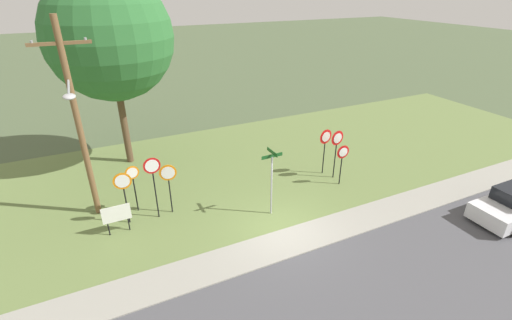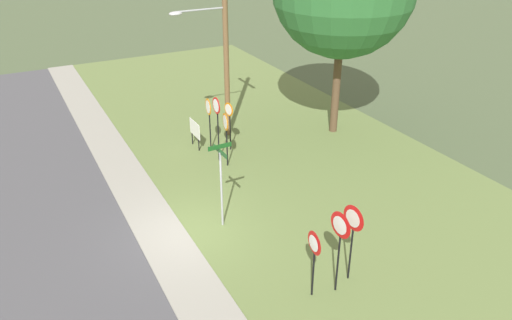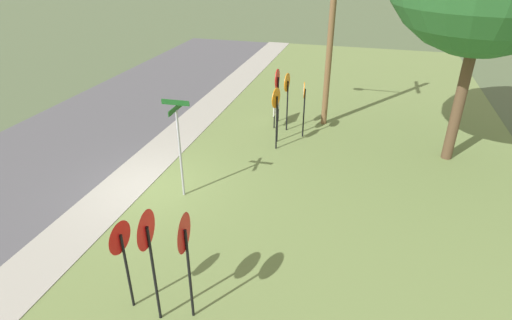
{
  "view_description": "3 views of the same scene",
  "coord_description": "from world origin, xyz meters",
  "px_view_note": "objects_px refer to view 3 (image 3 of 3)",
  "views": [
    {
      "loc": [
        -6.06,
        -10.25,
        9.08
      ],
      "look_at": [
        0.55,
        3.58,
        1.52
      ],
      "focal_mm": 25.13,
      "sensor_mm": 36.0,
      "label": 1
    },
    {
      "loc": [
        13.17,
        -4.3,
        9.73
      ],
      "look_at": [
        -0.71,
        2.98,
        1.71
      ],
      "focal_mm": 34.92,
      "sensor_mm": 36.0,
      "label": 2
    },
    {
      "loc": [
        9.79,
        6.22,
        6.79
      ],
      "look_at": [
        0.26,
        3.55,
        1.6
      ],
      "focal_mm": 28.89,
      "sensor_mm": 36.0,
      "label": 3
    }
  ],
  "objects_px": {
    "stop_sign_near_left": "(287,90)",
    "stop_sign_near_right": "(304,99)",
    "yield_sign_near_left": "(121,247)",
    "stop_sign_far_left": "(277,90)",
    "yield_sign_near_right": "(185,243)",
    "street_name_post": "(179,141)",
    "stop_sign_far_center": "(276,105)",
    "notice_board": "(277,106)",
    "yield_sign_far_left": "(148,242)",
    "utility_pole": "(327,15)"
  },
  "relations": [
    {
      "from": "stop_sign_far_left",
      "to": "notice_board",
      "type": "height_order",
      "value": "stop_sign_far_left"
    },
    {
      "from": "stop_sign_near_left",
      "to": "yield_sign_near_right",
      "type": "bearing_deg",
      "value": 5.78
    },
    {
      "from": "street_name_post",
      "to": "stop_sign_far_center",
      "type": "bearing_deg",
      "value": 151.77
    },
    {
      "from": "stop_sign_near_left",
      "to": "utility_pole",
      "type": "xyz_separation_m",
      "value": [
        -1.12,
        1.22,
        2.69
      ]
    },
    {
      "from": "yield_sign_near_right",
      "to": "street_name_post",
      "type": "bearing_deg",
      "value": -160.53
    },
    {
      "from": "notice_board",
      "to": "stop_sign_far_left",
      "type": "bearing_deg",
      "value": 12.64
    },
    {
      "from": "stop_sign_near_left",
      "to": "stop_sign_far_left",
      "type": "xyz_separation_m",
      "value": [
        1.19,
        -0.12,
        0.33
      ]
    },
    {
      "from": "stop_sign_near_left",
      "to": "notice_board",
      "type": "bearing_deg",
      "value": -126.93
    },
    {
      "from": "yield_sign_far_left",
      "to": "stop_sign_near_left",
      "type": "bearing_deg",
      "value": 171.71
    },
    {
      "from": "yield_sign_near_right",
      "to": "notice_board",
      "type": "height_order",
      "value": "yield_sign_near_right"
    },
    {
      "from": "stop_sign_near_left",
      "to": "yield_sign_near_right",
      "type": "xyz_separation_m",
      "value": [
        9.87,
        0.13,
        0.13
      ]
    },
    {
      "from": "stop_sign_near_left",
      "to": "yield_sign_far_left",
      "type": "relative_size",
      "value": 0.91
    },
    {
      "from": "utility_pole",
      "to": "notice_board",
      "type": "distance_m",
      "value": 4.03
    },
    {
      "from": "yield_sign_near_left",
      "to": "utility_pole",
      "type": "bearing_deg",
      "value": 171.07
    },
    {
      "from": "stop_sign_far_center",
      "to": "yield_sign_far_left",
      "type": "relative_size",
      "value": 0.9
    },
    {
      "from": "stop_sign_far_center",
      "to": "street_name_post",
      "type": "bearing_deg",
      "value": -17.2
    },
    {
      "from": "notice_board",
      "to": "yield_sign_far_left",
      "type": "bearing_deg",
      "value": -0.49
    },
    {
      "from": "stop_sign_near_right",
      "to": "yield_sign_near_left",
      "type": "distance_m",
      "value": 9.69
    },
    {
      "from": "stop_sign_near_right",
      "to": "stop_sign_far_left",
      "type": "distance_m",
      "value": 1.24
    },
    {
      "from": "street_name_post",
      "to": "notice_board",
      "type": "xyz_separation_m",
      "value": [
        -6.14,
        1.44,
        -0.96
      ]
    },
    {
      "from": "utility_pole",
      "to": "stop_sign_far_left",
      "type": "bearing_deg",
      "value": -30.13
    },
    {
      "from": "stop_sign_far_center",
      "to": "notice_board",
      "type": "bearing_deg",
      "value": -158.3
    },
    {
      "from": "street_name_post",
      "to": "stop_sign_far_left",
      "type": "bearing_deg",
      "value": 156.14
    },
    {
      "from": "stop_sign_near_right",
      "to": "stop_sign_far_left",
      "type": "bearing_deg",
      "value": -60.22
    },
    {
      "from": "yield_sign_near_left",
      "to": "notice_board",
      "type": "height_order",
      "value": "yield_sign_near_left"
    },
    {
      "from": "stop_sign_near_right",
      "to": "stop_sign_far_center",
      "type": "distance_m",
      "value": 1.55
    },
    {
      "from": "yield_sign_near_left",
      "to": "notice_board",
      "type": "relative_size",
      "value": 1.69
    },
    {
      "from": "utility_pole",
      "to": "yield_sign_near_right",
      "type": "bearing_deg",
      "value": -5.68
    },
    {
      "from": "street_name_post",
      "to": "notice_board",
      "type": "distance_m",
      "value": 6.38
    },
    {
      "from": "stop_sign_far_left",
      "to": "yield_sign_near_right",
      "type": "bearing_deg",
      "value": 1.91
    },
    {
      "from": "stop_sign_near_left",
      "to": "stop_sign_near_right",
      "type": "xyz_separation_m",
      "value": [
        0.47,
        0.76,
        -0.15
      ]
    },
    {
      "from": "stop_sign_far_center",
      "to": "yield_sign_near_right",
      "type": "distance_m",
      "value": 8.07
    },
    {
      "from": "stop_sign_near_left",
      "to": "stop_sign_near_right",
      "type": "height_order",
      "value": "stop_sign_near_left"
    },
    {
      "from": "stop_sign_near_left",
      "to": "stop_sign_near_right",
      "type": "distance_m",
      "value": 0.9
    },
    {
      "from": "stop_sign_far_left",
      "to": "stop_sign_far_center",
      "type": "bearing_deg",
      "value": 10.03
    },
    {
      "from": "street_name_post",
      "to": "utility_pole",
      "type": "height_order",
      "value": "utility_pole"
    },
    {
      "from": "yield_sign_far_left",
      "to": "street_name_post",
      "type": "distance_m",
      "value": 4.67
    },
    {
      "from": "stop_sign_near_left",
      "to": "yield_sign_near_right",
      "type": "height_order",
      "value": "yield_sign_near_right"
    },
    {
      "from": "utility_pole",
      "to": "notice_board",
      "type": "xyz_separation_m",
      "value": [
        0.66,
        -1.73,
        -3.58
      ]
    },
    {
      "from": "stop_sign_near_right",
      "to": "yield_sign_near_right",
      "type": "height_order",
      "value": "yield_sign_near_right"
    },
    {
      "from": "stop_sign_far_center",
      "to": "yield_sign_near_right",
      "type": "relative_size",
      "value": 0.94
    },
    {
      "from": "stop_sign_near_right",
      "to": "stop_sign_far_left",
      "type": "xyz_separation_m",
      "value": [
        0.73,
        -0.88,
        0.48
      ]
    },
    {
      "from": "stop_sign_far_center",
      "to": "yield_sign_near_left",
      "type": "distance_m",
      "value": 8.24
    },
    {
      "from": "yield_sign_near_right",
      "to": "utility_pole",
      "type": "distance_m",
      "value": 11.34
    },
    {
      "from": "notice_board",
      "to": "utility_pole",
      "type": "bearing_deg",
      "value": 110.33
    },
    {
      "from": "stop_sign_near_right",
      "to": "street_name_post",
      "type": "height_order",
      "value": "street_name_post"
    },
    {
      "from": "stop_sign_near_right",
      "to": "utility_pole",
      "type": "bearing_deg",
      "value": 153.87
    },
    {
      "from": "stop_sign_far_left",
      "to": "yield_sign_near_left",
      "type": "distance_m",
      "value": 8.85
    },
    {
      "from": "yield_sign_far_left",
      "to": "stop_sign_far_left",
      "type": "bearing_deg",
      "value": 172.12
    },
    {
      "from": "stop_sign_far_center",
      "to": "yield_sign_near_right",
      "type": "xyz_separation_m",
      "value": [
        8.06,
        0.14,
        0.16
      ]
    }
  ]
}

